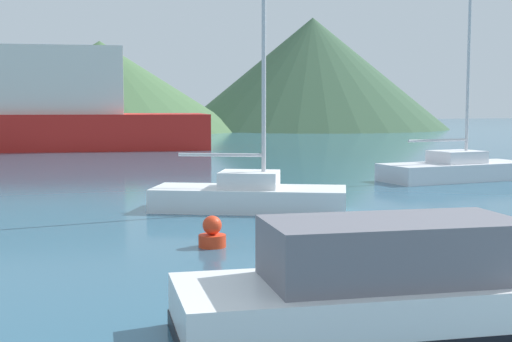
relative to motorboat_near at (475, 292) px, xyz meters
name	(u,v)px	position (x,y,z in m)	size (l,w,h in m)	color
motorboat_near	(475,292)	(0.00, 0.00, 0.00)	(7.90, 3.39, 2.04)	white
sailboat_inner	(456,168)	(12.03, 14.80, -0.01)	(6.11, 2.19, 8.50)	silver
sailboat_middle	(249,195)	(1.46, 10.78, -0.03)	(5.58, 4.44, 7.33)	white
buoy_marker	(212,234)	(-1.30, 6.38, -0.20)	(0.57, 0.57, 0.65)	red
hill_east	(100,86)	(10.79, 74.66, 4.63)	(32.53, 32.53, 10.19)	#476B42
hill_far_east	(312,73)	(36.78, 71.91, 6.42)	(33.70, 33.70, 13.77)	#38563D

